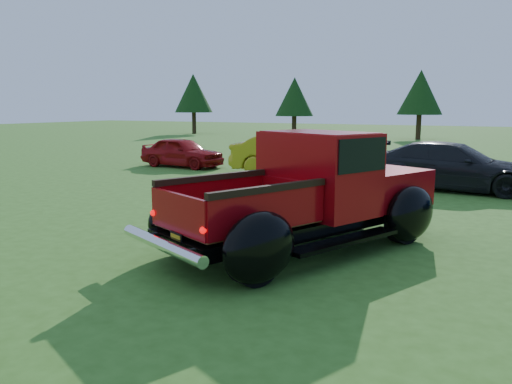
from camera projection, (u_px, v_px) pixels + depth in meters
name	position (u px, v px, depth m)	size (l,w,h in m)	color
ground	(282.00, 256.00, 8.03)	(120.00, 120.00, 0.00)	#335F1B
tree_far_west	(193.00, 93.00, 43.64)	(3.33, 3.33, 5.20)	#332114
tree_west	(294.00, 97.00, 38.33)	(2.94, 2.94, 4.60)	#332114
tree_mid_left	(420.00, 92.00, 35.99)	(3.20, 3.20, 5.00)	#332114
pickup_truck	(318.00, 192.00, 8.56)	(4.10, 5.61, 1.96)	black
show_car_red	(182.00, 152.00, 19.83)	(1.40, 3.47, 1.18)	#9B0E10
show_car_yellow	(297.00, 154.00, 17.44)	(1.59, 4.56, 1.50)	#AD9717
show_car_grey	(453.00, 166.00, 14.33)	(1.92, 4.71, 1.37)	black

